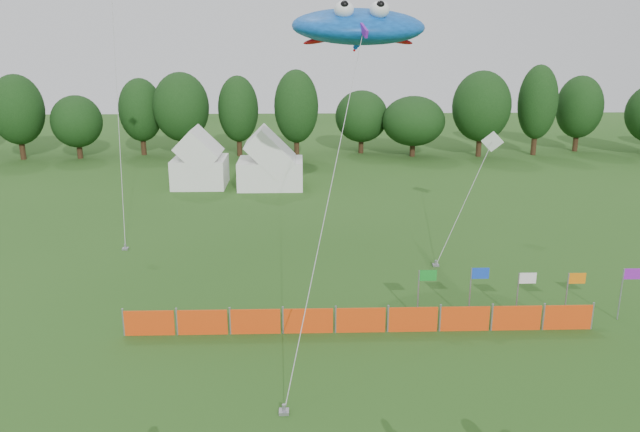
{
  "coord_description": "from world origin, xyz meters",
  "views": [
    {
      "loc": [
        -0.62,
        -13.72,
        10.84
      ],
      "look_at": [
        0.0,
        6.0,
        5.2
      ],
      "focal_mm": 35.0,
      "sensor_mm": 36.0,
      "label": 1
    }
  ],
  "objects_px": {
    "tent_left": "(200,163)",
    "barrier_fence": "(361,320)",
    "stingray_kite": "(359,27)",
    "tent_right": "(271,164)"
  },
  "relations": [
    {
      "from": "tent_left",
      "to": "barrier_fence",
      "type": "relative_size",
      "value": 0.22
    },
    {
      "from": "tent_left",
      "to": "stingray_kite",
      "type": "bearing_deg",
      "value": -52.67
    },
    {
      "from": "stingray_kite",
      "to": "barrier_fence",
      "type": "bearing_deg",
      "value": -93.89
    },
    {
      "from": "barrier_fence",
      "to": "stingray_kite",
      "type": "bearing_deg",
      "value": 86.11
    },
    {
      "from": "stingray_kite",
      "to": "tent_left",
      "type": "bearing_deg",
      "value": 127.33
    },
    {
      "from": "tent_right",
      "to": "stingray_kite",
      "type": "relative_size",
      "value": 0.2
    },
    {
      "from": "barrier_fence",
      "to": "tent_right",
      "type": "bearing_deg",
      "value": 100.45
    },
    {
      "from": "barrier_fence",
      "to": "stingray_kite",
      "type": "height_order",
      "value": "stingray_kite"
    },
    {
      "from": "tent_right",
      "to": "tent_left",
      "type": "bearing_deg",
      "value": 173.81
    },
    {
      "from": "tent_right",
      "to": "stingray_kite",
      "type": "height_order",
      "value": "stingray_kite"
    }
  ]
}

